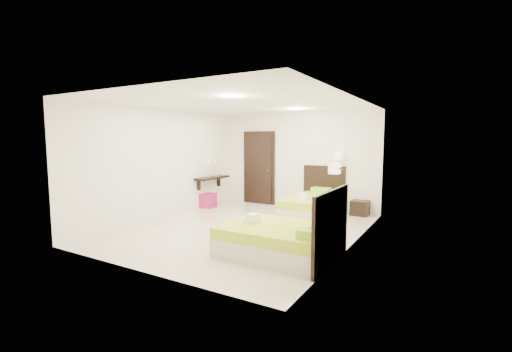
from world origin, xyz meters
The scene contains 7 objects.
floor centered at (0.00, 0.00, 0.00)m, with size 5.50×5.50×0.00m, color beige.
bed_single centered at (0.79, 1.88, 0.29)m, with size 1.14×1.90×1.57m.
bed_double centered at (1.42, -1.09, 0.27)m, with size 1.81×1.54×1.50m.
nightstand centered at (1.79, 2.55, 0.18)m, with size 0.42×0.37×0.37m, color black.
ottoman centered at (-2.12, 1.44, 0.19)m, with size 0.39×0.39×0.39m, color #99144D.
door centered at (-1.20, 2.70, 1.05)m, with size 1.02×0.15×2.14m.
console_shelf centered at (-2.08, 1.60, 0.82)m, with size 0.35×1.20×0.78m.
Camera 1 is at (3.77, -5.99, 1.87)m, focal length 24.00 mm.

